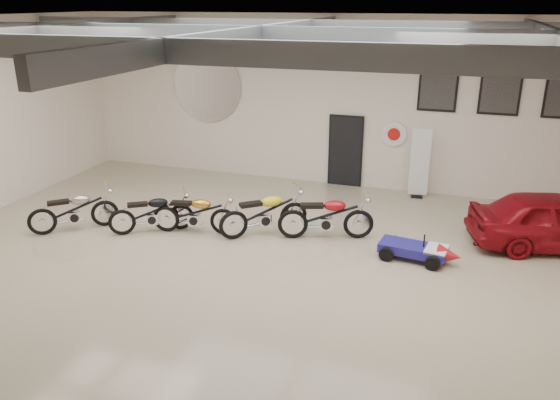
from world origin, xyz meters
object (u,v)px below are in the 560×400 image
(motorcycle_black, at_px, (151,212))
(motorcycle_red, at_px, (326,216))
(motorcycle_yellow, at_px, (264,212))
(motorcycle_silver, at_px, (73,210))
(motorcycle_gold, at_px, (194,213))
(banner_stand, at_px, (420,164))
(go_kart, at_px, (420,247))
(vintage_car, at_px, (557,221))

(motorcycle_black, bearing_deg, motorcycle_red, -19.63)
(motorcycle_yellow, xyz_separation_m, motorcycle_red, (1.47, 0.24, 0.01))
(motorcycle_silver, relative_size, motorcycle_gold, 1.02)
(banner_stand, height_order, motorcycle_red, banner_stand)
(motorcycle_gold, bearing_deg, motorcycle_black, -176.22)
(motorcycle_gold, xyz_separation_m, go_kart, (5.32, 0.19, -0.21))
(motorcycle_black, relative_size, motorcycle_red, 0.90)
(motorcycle_silver, xyz_separation_m, motorcycle_red, (5.97, 1.48, 0.04))
(vintage_car, bearing_deg, banner_stand, 37.46)
(motorcycle_black, xyz_separation_m, vintage_car, (9.20, 2.13, 0.14))
(motorcycle_gold, bearing_deg, motorcycle_silver, -176.16)
(motorcycle_black, relative_size, go_kart, 1.13)
(motorcycle_black, distance_m, motorcycle_gold, 1.06)
(banner_stand, relative_size, motorcycle_red, 0.89)
(motorcycle_yellow, bearing_deg, vintage_car, -28.23)
(motorcycle_silver, distance_m, motorcycle_yellow, 4.67)
(banner_stand, xyz_separation_m, motorcycle_red, (-1.81, -3.62, -0.41))
(motorcycle_silver, height_order, motorcycle_red, motorcycle_red)
(motorcycle_gold, relative_size, go_kart, 1.15)
(banner_stand, distance_m, motorcycle_red, 4.07)
(motorcycle_yellow, bearing_deg, motorcycle_black, 155.29)
(motorcycle_silver, bearing_deg, motorcycle_gold, -26.00)
(motorcycle_yellow, distance_m, vintage_car, 6.70)
(go_kart, bearing_deg, motorcycle_red, 174.77)
(motorcycle_gold, height_order, motorcycle_red, motorcycle_red)
(go_kart, bearing_deg, motorcycle_yellow, -176.55)
(motorcycle_gold, distance_m, motorcycle_yellow, 1.69)
(motorcycle_silver, bearing_deg, go_kart, -34.44)
(motorcycle_red, height_order, vintage_car, vintage_car)
(motorcycle_gold, relative_size, motorcycle_red, 0.92)
(banner_stand, relative_size, go_kart, 1.11)
(banner_stand, bearing_deg, go_kart, -91.88)
(motorcycle_silver, distance_m, motorcycle_gold, 2.99)
(motorcycle_gold, xyz_separation_m, motorcycle_yellow, (1.62, 0.46, 0.04))
(motorcycle_black, xyz_separation_m, motorcycle_yellow, (2.64, 0.74, 0.05))
(banner_stand, distance_m, motorcycle_yellow, 5.08)
(banner_stand, xyz_separation_m, motorcycle_yellow, (-3.27, -3.86, -0.41))
(go_kart, bearing_deg, motorcycle_silver, -165.59)
(banner_stand, bearing_deg, vintage_car, -44.66)
(motorcycle_silver, height_order, vintage_car, vintage_car)
(banner_stand, xyz_separation_m, motorcycle_silver, (-7.78, -5.10, -0.45))
(motorcycle_silver, relative_size, motorcycle_red, 0.93)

